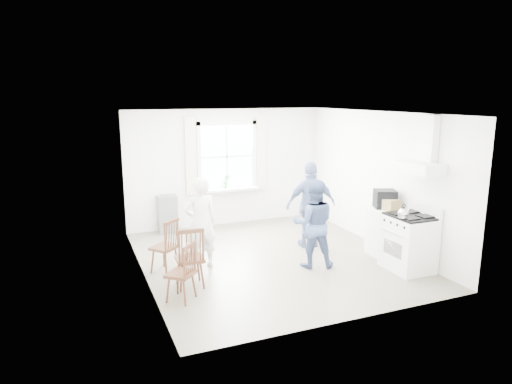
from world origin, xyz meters
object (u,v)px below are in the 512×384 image
person_left (200,223)px  stereo_stack (385,199)px  windsor_chair_a (169,240)px  gas_stove (409,242)px  person_mid (313,224)px  low_cabinet (385,232)px  person_right (311,205)px  windsor_chair_b (191,252)px  windsor_chair_c (186,266)px

person_left → stereo_stack: bearing=165.1°
windsor_chair_a → gas_stove: bearing=-20.5°
gas_stove → person_left: person_left is taller
person_mid → windsor_chair_a: bearing=6.2°
low_cabinet → person_left: person_left is taller
gas_stove → person_right: bearing=119.0°
windsor_chair_a → person_right: person_right is taller
gas_stove → low_cabinet: size_ratio=1.24×
person_mid → person_right: 1.05m
low_cabinet → windsor_chair_a: size_ratio=0.98×
windsor_chair_b → gas_stove: bearing=-9.6°
windsor_chair_a → windsor_chair_b: size_ratio=0.94×
windsor_chair_c → person_mid: 2.40m
stereo_stack → person_right: size_ratio=0.28×
person_right → stereo_stack: bearing=144.9°
stereo_stack → windsor_chair_a: size_ratio=0.51×
person_left → windsor_chair_b: bearing=61.7°
windsor_chair_a → person_mid: person_mid is taller
windsor_chair_c → person_right: size_ratio=0.52×
low_cabinet → windsor_chair_b: 3.65m
low_cabinet → stereo_stack: bearing=114.0°
gas_stove → windsor_chair_c: size_ratio=1.28×
low_cabinet → windsor_chair_a: windsor_chair_a is taller
windsor_chair_a → person_mid: bearing=-15.4°
windsor_chair_a → person_left: bearing=2.2°
gas_stove → windsor_chair_a: size_ratio=1.22×
windsor_chair_c → person_mid: (2.33, 0.52, 0.23)m
person_mid → low_cabinet: bearing=-160.4°
low_cabinet → windsor_chair_c: (-3.81, -0.47, 0.08)m
low_cabinet → windsor_chair_a: bearing=169.6°
low_cabinet → stereo_stack: stereo_stack is taller
person_left → person_mid: size_ratio=1.04×
windsor_chair_a → windsor_chair_c: windsor_chair_a is taller
person_mid → windsor_chair_c: bearing=34.3°
low_cabinet → person_mid: person_mid is taller
windsor_chair_c → person_right: (2.80, 1.46, 0.30)m
windsor_chair_b → windsor_chair_a: bearing=102.0°
person_left → person_mid: person_left is taller
low_cabinet → person_right: 1.46m
windsor_chair_a → person_left: person_left is taller
person_left → windsor_chair_a: bearing=-0.9°
low_cabinet → person_right: bearing=135.5°
stereo_stack → person_left: size_ratio=0.29×
stereo_stack → person_right: 1.38m
windsor_chair_c → person_left: (0.54, 1.19, 0.26)m
windsor_chair_c → windsor_chair_a: bearing=90.3°
low_cabinet → stereo_stack: (-0.02, 0.05, 0.61)m
gas_stove → person_mid: bearing=151.9°
gas_stove → windsor_chair_a: gas_stove is taller
gas_stove → windsor_chair_b: gas_stove is taller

